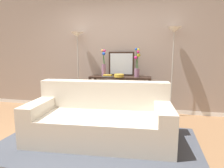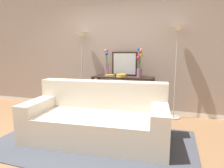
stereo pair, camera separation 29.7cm
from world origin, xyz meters
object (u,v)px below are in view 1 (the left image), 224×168
object	(u,v)px
wall_mirror	(121,64)
fruit_bowl	(119,76)
vase_short_flowers	(137,66)
vase_tall_flowers	(104,66)
couch	(101,120)
floor_lamp_right	(173,47)
book_row_under_console	(105,110)
book_stack	(108,76)
floor_lamp_left	(78,50)
console_table	(120,88)

from	to	relation	value
wall_mirror	fruit_bowl	size ratio (longest dim) A/B	2.77
vase_short_flowers	vase_tall_flowers	bearing A→B (deg)	-179.92
couch	fruit_bowl	xyz separation A→B (m)	(0.05, 1.20, 0.57)
floor_lamp_right	fruit_bowl	size ratio (longest dim) A/B	8.93
floor_lamp_right	vase_short_flowers	bearing A→B (deg)	-173.02
vase_short_flowers	book_row_under_console	xyz separation A→B (m)	(-0.71, 0.03, -1.01)
floor_lamp_right	fruit_bowl	distance (m)	1.25
book_stack	vase_tall_flowers	bearing A→B (deg)	142.11
floor_lamp_left	book_row_under_console	bearing A→B (deg)	-4.73
vase_tall_flowers	floor_lamp_right	bearing A→B (deg)	3.52
couch	console_table	world-z (taller)	couch
vase_tall_flowers	fruit_bowl	world-z (taller)	vase_tall_flowers
console_table	vase_tall_flowers	world-z (taller)	vase_tall_flowers
book_stack	couch	bearing A→B (deg)	-80.52
fruit_bowl	book_stack	bearing A→B (deg)	178.27
book_stack	floor_lamp_left	bearing A→B (deg)	166.95
fruit_bowl	book_row_under_console	bearing A→B (deg)	159.52
vase_tall_flowers	vase_short_flowers	size ratio (longest dim) A/B	0.96
floor_lamp_right	book_stack	bearing A→B (deg)	-172.56
fruit_bowl	book_stack	xyz separation A→B (m)	(-0.25, 0.01, -0.01)
floor_lamp_left	wall_mirror	size ratio (longest dim) A/B	3.13
vase_short_flowers	fruit_bowl	world-z (taller)	vase_short_flowers
floor_lamp_left	wall_mirror	distance (m)	1.06
wall_mirror	vase_short_flowers	xyz separation A→B (m)	(0.38, -0.20, -0.04)
wall_mirror	floor_lamp_right	bearing A→B (deg)	-5.75
vase_tall_flowers	fruit_bowl	xyz separation A→B (m)	(0.36, -0.09, -0.19)
wall_mirror	book_stack	distance (m)	0.45
wall_mirror	couch	bearing A→B (deg)	-91.60
vase_tall_flowers	vase_short_flowers	distance (m)	0.73
floor_lamp_right	floor_lamp_left	bearing A→B (deg)	180.00
vase_tall_flowers	wall_mirror	bearing A→B (deg)	29.41
floor_lamp_left	vase_short_flowers	world-z (taller)	floor_lamp_left
vase_short_flowers	console_table	bearing A→B (deg)	174.85
console_table	book_stack	bearing A→B (deg)	-154.65
couch	console_table	bearing A→B (deg)	87.79
floor_lamp_left	vase_short_flowers	xyz separation A→B (m)	(1.38, -0.09, -0.35)
vase_tall_flowers	fruit_bowl	size ratio (longest dim) A/B	2.82
console_table	vase_short_flowers	world-z (taller)	vase_short_flowers
vase_tall_flowers	vase_short_flowers	world-z (taller)	vase_short_flowers
book_row_under_console	fruit_bowl	bearing A→B (deg)	-20.48
floor_lamp_left	console_table	bearing A→B (deg)	-3.13
vase_short_flowers	couch	bearing A→B (deg)	-107.87
floor_lamp_left	couch	bearing A→B (deg)	-55.33
floor_lamp_right	wall_mirror	xyz separation A→B (m)	(-1.10, 0.11, -0.36)
floor_lamp_right	fruit_bowl	bearing A→B (deg)	-170.47
couch	vase_short_flowers	xyz separation A→B (m)	(0.42, 1.30, 0.77)
fruit_bowl	book_stack	world-z (taller)	fruit_bowl
vase_short_flowers	book_stack	bearing A→B (deg)	-172.01
book_stack	book_row_under_console	bearing A→B (deg)	126.91
floor_lamp_right	book_row_under_console	size ratio (longest dim) A/B	4.51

